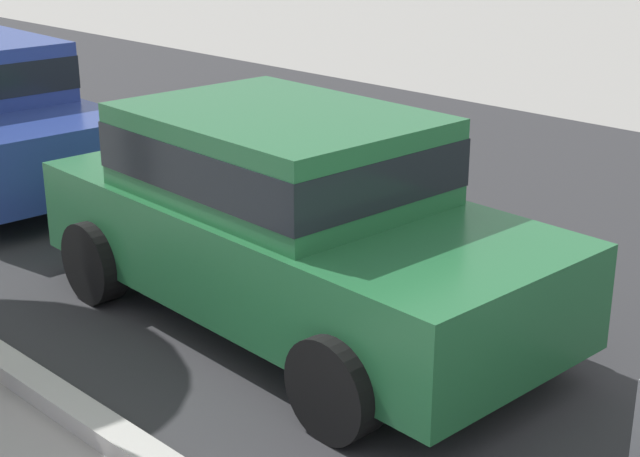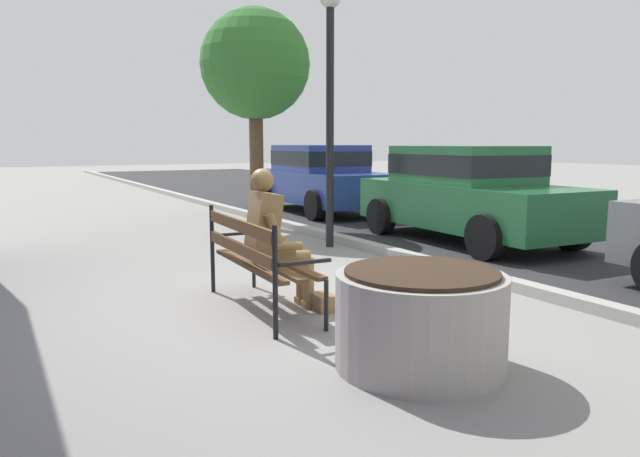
# 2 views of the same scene
# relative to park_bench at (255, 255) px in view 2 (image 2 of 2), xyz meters

# --- Properties ---
(ground_plane) EXTENTS (80.00, 80.00, 0.00)m
(ground_plane) POSITION_rel_park_bench_xyz_m (-0.18, -0.11, -0.54)
(ground_plane) COLOR gray
(curb_stone) EXTENTS (60.00, 0.20, 0.12)m
(curb_stone) POSITION_rel_park_bench_xyz_m (-0.18, 2.79, -0.48)
(curb_stone) COLOR #B2AFA8
(curb_stone) RESTS_ON ground
(park_bench) EXTENTS (1.82, 0.61, 0.95)m
(park_bench) POSITION_rel_park_bench_xyz_m (0.00, 0.00, 0.00)
(park_bench) COLOR brown
(park_bench) RESTS_ON ground
(bronze_statue_seated) EXTENTS (0.68, 0.77, 1.37)m
(bronze_statue_seated) POSITION_rel_park_bench_xyz_m (0.08, 0.21, 0.12)
(bronze_statue_seated) COLOR olive
(bronze_statue_seated) RESTS_ON ground
(concrete_planter) EXTENTS (1.22, 1.22, 0.71)m
(concrete_planter) POSITION_rel_park_bench_xyz_m (1.94, 0.44, -0.19)
(concrete_planter) COLOR #A8A399
(concrete_planter) RESTS_ON ground
(street_tree_near_bench) EXTENTS (2.07, 2.07, 4.12)m
(street_tree_near_bench) POSITION_rel_park_bench_xyz_m (-5.47, 2.40, 2.51)
(street_tree_near_bench) COLOR brown
(street_tree_near_bench) RESTS_ON ground
(parked_car_blue) EXTENTS (4.17, 2.07, 1.56)m
(parked_car_blue) POSITION_rel_park_bench_xyz_m (-6.94, 4.66, 0.30)
(parked_car_blue) COLOR navy
(parked_car_blue) RESTS_ON ground
(parked_car_green) EXTENTS (4.17, 2.07, 1.56)m
(parked_car_green) POSITION_rel_park_bench_xyz_m (-2.08, 4.66, 0.30)
(parked_car_green) COLOR #236638
(parked_car_green) RESTS_ON ground
(lamp_post) EXTENTS (0.32, 0.32, 3.90)m
(lamp_post) POSITION_rel_park_bench_xyz_m (-2.73, 2.43, 2.01)
(lamp_post) COLOR black
(lamp_post) RESTS_ON ground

